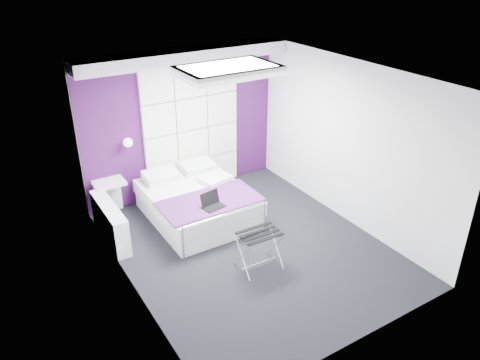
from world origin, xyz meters
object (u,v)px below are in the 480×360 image
object	(u,v)px
laptop	(212,203)
radiator	(110,223)
nightstand	(109,183)
wall_lamp	(127,142)
bed	(197,202)
luggage_rack	(259,250)

from	to	relation	value
laptop	radiator	bearing A→B (deg)	142.46
radiator	nightstand	bearing A→B (deg)	71.17
wall_lamp	bed	size ratio (longest dim) A/B	0.08
bed	laptop	world-z (taller)	laptop
laptop	luggage_rack	bearing A→B (deg)	-90.34
bed	laptop	xyz separation A→B (m)	(-0.05, -0.62, 0.30)
radiator	bed	distance (m)	1.42
wall_lamp	luggage_rack	xyz separation A→B (m)	(0.90, -2.52, -0.94)
nightstand	laptop	distance (m)	1.83
radiator	bed	world-z (taller)	bed
bed	nightstand	size ratio (longest dim) A/B	3.80
nightstand	luggage_rack	distance (m)	2.82
bed	laptop	distance (m)	0.70
nightstand	laptop	size ratio (longest dim) A/B	1.51
luggage_rack	wall_lamp	bearing A→B (deg)	111.32
nightstand	luggage_rack	size ratio (longest dim) A/B	0.87
radiator	laptop	bearing A→B (deg)	-27.84
wall_lamp	bed	world-z (taller)	wall_lamp
radiator	nightstand	distance (m)	0.82
bed	nightstand	bearing A→B (deg)	145.07
radiator	bed	xyz separation A→B (m)	(1.42, -0.10, -0.02)
nightstand	luggage_rack	xyz separation A→B (m)	(1.30, -2.48, -0.32)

